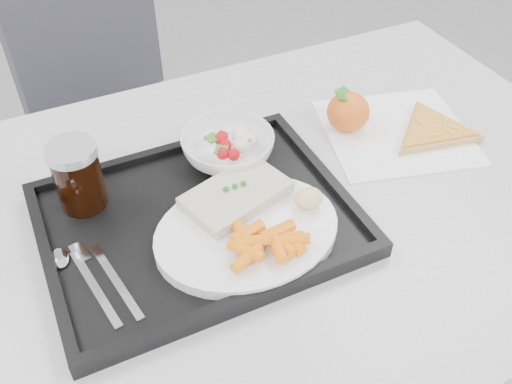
# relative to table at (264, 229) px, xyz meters

# --- Properties ---
(table) EXTENTS (1.20, 0.80, 0.75)m
(table) POSITION_rel_table_xyz_m (0.00, 0.00, 0.00)
(table) COLOR silver
(table) RESTS_ON ground
(chair) EXTENTS (0.55, 0.57, 0.93)m
(chair) POSITION_rel_table_xyz_m (-0.11, 0.67, -0.15)
(chair) COLOR #323339
(chair) RESTS_ON ground
(tray) EXTENTS (0.45, 0.35, 0.03)m
(tray) POSITION_rel_table_xyz_m (-0.11, -0.01, 0.08)
(tray) COLOR black
(tray) RESTS_ON table
(dinner_plate) EXTENTS (0.27, 0.27, 0.02)m
(dinner_plate) POSITION_rel_table_xyz_m (-0.06, -0.07, 0.09)
(dinner_plate) COLOR white
(dinner_plate) RESTS_ON tray
(fish_fillet) EXTENTS (0.17, 0.13, 0.03)m
(fish_fillet) POSITION_rel_table_xyz_m (-0.05, -0.01, 0.11)
(fish_fillet) COLOR beige
(fish_fillet) RESTS_ON dinner_plate
(bread_roll) EXTENTS (0.05, 0.05, 0.03)m
(bread_roll) POSITION_rel_table_xyz_m (0.04, -0.07, 0.12)
(bread_roll) COLOR tan
(bread_roll) RESTS_ON dinner_plate
(salad_bowl) EXTENTS (0.15, 0.15, 0.05)m
(salad_bowl) POSITION_rel_table_xyz_m (-0.02, 0.10, 0.11)
(salad_bowl) COLOR white
(salad_bowl) RESTS_ON tray
(cola_glass) EXTENTS (0.07, 0.07, 0.11)m
(cola_glass) POSITION_rel_table_xyz_m (-0.26, 0.10, 0.14)
(cola_glass) COLOR black
(cola_glass) RESTS_ON tray
(cutlery) EXTENTS (0.09, 0.17, 0.01)m
(cutlery) POSITION_rel_table_xyz_m (-0.28, -0.04, 0.08)
(cutlery) COLOR silver
(cutlery) RESTS_ON tray
(napkin) EXTENTS (0.30, 0.30, 0.00)m
(napkin) POSITION_rel_table_xyz_m (0.29, 0.06, 0.07)
(napkin) COLOR white
(napkin) RESTS_ON table
(tangerine) EXTENTS (0.08, 0.08, 0.07)m
(tangerine) POSITION_rel_table_xyz_m (0.22, 0.11, 0.10)
(tangerine) COLOR orange
(tangerine) RESTS_ON napkin
(pizza_slice) EXTENTS (0.24, 0.24, 0.02)m
(pizza_slice) POSITION_rel_table_xyz_m (0.35, 0.02, 0.08)
(pizza_slice) COLOR #E3AA74
(pizza_slice) RESTS_ON napkin
(carrot_pile) EXTENTS (0.12, 0.09, 0.03)m
(carrot_pile) POSITION_rel_table_xyz_m (-0.05, -0.12, 0.11)
(carrot_pile) COLOR orange
(carrot_pile) RESTS_ON dinner_plate
(salad_contents) EXTENTS (0.08, 0.07, 0.02)m
(salad_contents) POSITION_rel_table_xyz_m (-0.00, 0.10, 0.12)
(salad_contents) COLOR #AE0A12
(salad_contents) RESTS_ON salad_bowl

